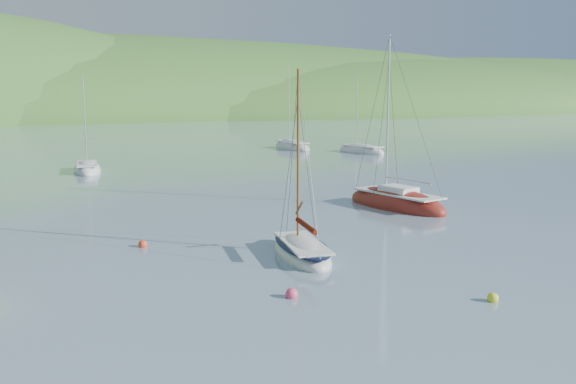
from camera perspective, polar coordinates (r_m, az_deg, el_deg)
name	(u,v)px	position (r m, az deg, el deg)	size (l,w,h in m)	color
ground	(408,294)	(24.09, 10.61, -8.90)	(700.00, 700.00, 0.00)	slate
shoreline_hills	(9,115)	(191.24, -23.56, 6.30)	(690.00, 135.00, 56.00)	#2B6024
daysailer_white	(302,251)	(28.76, 1.25, -5.30)	(3.10, 6.04, 8.86)	silver
sloop_red	(396,204)	(40.79, 9.61, -1.05)	(4.20, 8.20, 11.56)	maroon
distant_sloop_a	(87,170)	(59.88, -17.41, 1.88)	(3.09, 6.75, 9.30)	silver
distant_sloop_b	(292,147)	(78.53, 0.37, 3.99)	(2.85, 7.70, 10.90)	silver
distant_sloop_d	(361,151)	(74.37, 6.53, 3.62)	(3.98, 7.19, 9.72)	silver
mooring_buoys	(282,276)	(25.45, -0.50, -7.45)	(9.98, 13.37, 0.46)	#C9DA21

